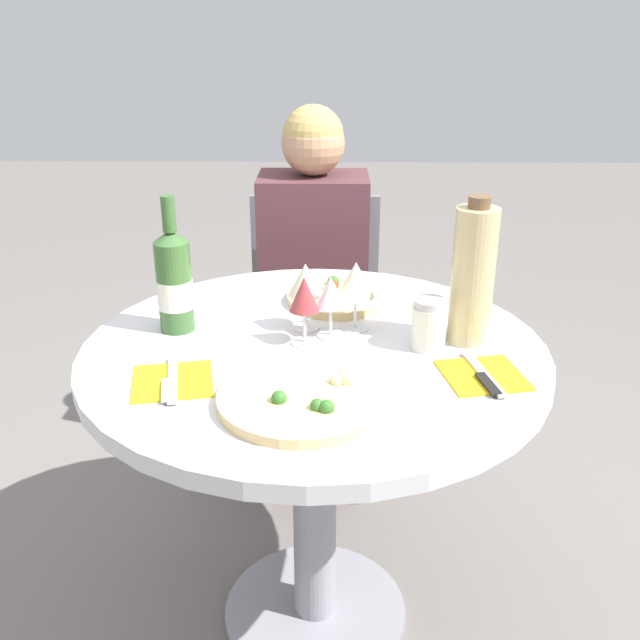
{
  "coord_description": "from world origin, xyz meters",
  "views": [
    {
      "loc": [
        0.03,
        -1.36,
        1.39
      ],
      "look_at": [
        0.01,
        -0.1,
        0.85
      ],
      "focal_mm": 40.0,
      "sensor_mm": 36.0,
      "label": 1
    }
  ],
  "objects_px": {
    "pizza_large": "(303,398)",
    "wine_bottle": "(174,281)",
    "dining_table": "(314,407)",
    "seated_diner": "(313,314)",
    "chair_behind_diner": "(314,330)",
    "tall_carafe": "(473,275)"
  },
  "relations": [
    {
      "from": "pizza_large",
      "to": "wine_bottle",
      "type": "relative_size",
      "value": 1.02
    },
    {
      "from": "dining_table",
      "to": "pizza_large",
      "type": "height_order",
      "value": "pizza_large"
    },
    {
      "from": "dining_table",
      "to": "seated_diner",
      "type": "bearing_deg",
      "value": 91.67
    },
    {
      "from": "chair_behind_diner",
      "to": "pizza_large",
      "type": "distance_m",
      "value": 1.16
    },
    {
      "from": "dining_table",
      "to": "pizza_large",
      "type": "bearing_deg",
      "value": -93.08
    },
    {
      "from": "seated_diner",
      "to": "chair_behind_diner",
      "type": "bearing_deg",
      "value": -90.0
    },
    {
      "from": "pizza_large",
      "to": "wine_bottle",
      "type": "bearing_deg",
      "value": 131.84
    },
    {
      "from": "chair_behind_diner",
      "to": "pizza_large",
      "type": "relative_size",
      "value": 2.73
    },
    {
      "from": "dining_table",
      "to": "chair_behind_diner",
      "type": "height_order",
      "value": "chair_behind_diner"
    },
    {
      "from": "dining_table",
      "to": "pizza_large",
      "type": "xyz_separation_m",
      "value": [
        -0.01,
        -0.25,
        0.16
      ]
    },
    {
      "from": "wine_bottle",
      "to": "tall_carafe",
      "type": "relative_size",
      "value": 0.96
    },
    {
      "from": "dining_table",
      "to": "pizza_large",
      "type": "relative_size",
      "value": 3.21
    },
    {
      "from": "chair_behind_diner",
      "to": "seated_diner",
      "type": "xyz_separation_m",
      "value": [
        -0.0,
        -0.15,
        0.12
      ]
    },
    {
      "from": "dining_table",
      "to": "wine_bottle",
      "type": "relative_size",
      "value": 3.27
    },
    {
      "from": "dining_table",
      "to": "chair_behind_diner",
      "type": "bearing_deg",
      "value": 91.39
    },
    {
      "from": "tall_carafe",
      "to": "chair_behind_diner",
      "type": "bearing_deg",
      "value": 112.8
    },
    {
      "from": "tall_carafe",
      "to": "pizza_large",
      "type": "bearing_deg",
      "value": -141.06
    },
    {
      "from": "seated_diner",
      "to": "pizza_large",
      "type": "distance_m",
      "value": 0.99
    },
    {
      "from": "wine_bottle",
      "to": "dining_table",
      "type": "bearing_deg",
      "value": -14.53
    },
    {
      "from": "dining_table",
      "to": "tall_carafe",
      "type": "relative_size",
      "value": 3.13
    },
    {
      "from": "seated_diner",
      "to": "wine_bottle",
      "type": "xyz_separation_m",
      "value": [
        -0.28,
        -0.63,
        0.34
      ]
    },
    {
      "from": "pizza_large",
      "to": "dining_table",
      "type": "bearing_deg",
      "value": 86.92
    }
  ]
}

